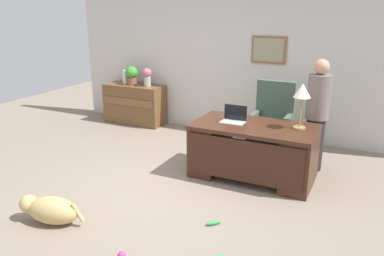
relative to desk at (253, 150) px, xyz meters
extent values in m
plane|color=gray|center=(-0.73, -0.76, -0.40)|extent=(12.00, 12.00, 0.00)
cube|color=silver|center=(-0.73, 1.84, 0.95)|extent=(7.00, 0.12, 2.70)
cube|color=olive|center=(-0.33, 1.77, 1.15)|extent=(0.60, 0.03, 0.46)
cube|color=gray|center=(-0.33, 1.75, 1.15)|extent=(0.52, 0.01, 0.38)
cube|color=#422316|center=(0.00, 0.03, 0.32)|extent=(1.62, 0.88, 0.05)
cube|color=#422316|center=(-0.63, 0.03, -0.05)|extent=(0.36, 0.82, 0.70)
cube|color=#422316|center=(0.63, 0.03, -0.05)|extent=(0.36, 0.82, 0.70)
cube|color=#381E13|center=(0.00, -0.39, -0.02)|extent=(1.52, 0.04, 0.56)
cube|color=brown|center=(-2.92, 1.49, -0.02)|extent=(1.21, 0.48, 0.78)
cube|color=brown|center=(-2.92, 1.25, 0.08)|extent=(1.11, 0.02, 0.14)
cube|color=#475B4C|center=(0.00, 0.90, -0.03)|extent=(0.60, 0.58, 0.18)
cylinder|color=black|center=(0.00, 0.90, -0.26)|extent=(0.10, 0.10, 0.28)
cylinder|color=black|center=(0.00, 0.90, -0.38)|extent=(0.52, 0.52, 0.05)
cube|color=#475B4C|center=(0.00, 1.14, 0.41)|extent=(0.60, 0.12, 0.70)
cube|color=#475B4C|center=(-0.26, 0.90, 0.17)|extent=(0.08, 0.50, 0.22)
cube|color=#475B4C|center=(0.26, 0.90, 0.17)|extent=(0.08, 0.50, 0.22)
cylinder|color=#262323|center=(0.70, 0.67, -0.02)|extent=(0.26, 0.26, 0.76)
cylinder|color=slate|center=(0.70, 0.67, 0.67)|extent=(0.32, 0.32, 0.62)
sphere|color=tan|center=(0.70, 0.67, 1.08)|extent=(0.21, 0.21, 0.21)
ellipsoid|color=tan|center=(-1.58, -2.08, -0.25)|extent=(0.65, 0.41, 0.30)
sphere|color=tan|center=(-1.88, -2.14, -0.21)|extent=(0.20, 0.20, 0.20)
cylinder|color=tan|center=(-1.29, -2.02, -0.23)|extent=(0.15, 0.07, 0.21)
cube|color=#B2B5BA|center=(-0.30, -0.01, 0.35)|extent=(0.32, 0.22, 0.01)
cube|color=black|center=(-0.30, 0.10, 0.47)|extent=(0.32, 0.01, 0.21)
cylinder|color=#9E8447|center=(0.57, 0.13, 0.36)|extent=(0.16, 0.16, 0.02)
cylinder|color=#9E8447|center=(0.57, 0.13, 0.57)|extent=(0.02, 0.02, 0.39)
cone|color=silver|center=(0.57, 0.13, 0.85)|extent=(0.22, 0.22, 0.18)
cylinder|color=#B1BC9F|center=(-2.61, 1.49, 0.47)|extent=(0.13, 0.13, 0.19)
sphere|color=#D86285|center=(-2.61, 1.49, 0.64)|extent=(0.17, 0.17, 0.17)
cylinder|color=silver|center=(-3.12, 1.49, 0.51)|extent=(0.10, 0.10, 0.28)
cylinder|color=brown|center=(-2.96, 1.49, 0.44)|extent=(0.18, 0.18, 0.14)
sphere|color=green|center=(-2.96, 1.49, 0.61)|extent=(0.24, 0.24, 0.24)
sphere|color=#D8338C|center=(-0.54, -2.28, -0.37)|extent=(0.08, 0.08, 0.08)
ellipsoid|color=green|center=(0.00, -1.35, -0.38)|extent=(0.15, 0.16, 0.05)
camera|label=1|loc=(1.40, -4.76, 1.87)|focal=36.12mm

